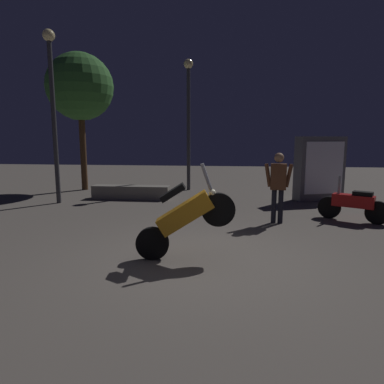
% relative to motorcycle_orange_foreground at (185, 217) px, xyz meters
% --- Properties ---
extents(ground_plane, '(40.00, 40.00, 0.00)m').
position_rel_motorcycle_orange_foreground_xyz_m(ground_plane, '(0.33, 0.06, -0.74)').
color(ground_plane, '#605951').
extents(motorcycle_orange_foreground, '(1.66, 0.40, 1.63)m').
position_rel_motorcycle_orange_foreground_xyz_m(motorcycle_orange_foreground, '(0.00, 0.00, 0.00)').
color(motorcycle_orange_foreground, black).
rests_on(motorcycle_orange_foreground, ground_plane).
extents(motorcycle_red_parked_left, '(1.50, 0.89, 1.11)m').
position_rel_motorcycle_orange_foreground_xyz_m(motorcycle_red_parked_left, '(3.76, 3.15, -0.31)').
color(motorcycle_red_parked_left, black).
rests_on(motorcycle_red_parked_left, ground_plane).
extents(person_rider_beside, '(0.67, 0.27, 1.70)m').
position_rel_motorcycle_orange_foreground_xyz_m(person_rider_beside, '(1.87, 2.73, 0.27)').
color(person_rider_beside, black).
rests_on(person_rider_beside, ground_plane).
extents(streetlamp_near, '(0.36, 0.36, 5.24)m').
position_rel_motorcycle_orange_foreground_xyz_m(streetlamp_near, '(-4.69, 4.60, 2.56)').
color(streetlamp_near, '#38383D').
rests_on(streetlamp_near, ground_plane).
extents(streetlamp_far, '(0.36, 0.36, 5.02)m').
position_rel_motorcycle_orange_foreground_xyz_m(streetlamp_far, '(-0.93, 7.86, 2.44)').
color(streetlamp_far, '#38383D').
rests_on(streetlamp_far, ground_plane).
extents(tree_left_bg, '(2.55, 2.55, 5.29)m').
position_rel_motorcycle_orange_foreground_xyz_m(tree_left_bg, '(-5.09, 7.43, 3.24)').
color(tree_left_bg, '#4C331E').
rests_on(tree_left_bg, ground_plane).
extents(kiosk_billboard, '(1.68, 1.00, 2.10)m').
position_rel_motorcycle_orange_foreground_xyz_m(kiosk_billboard, '(3.65, 6.05, 0.31)').
color(kiosk_billboard, '#595960').
rests_on(kiosk_billboard, ground_plane).
extents(planter_wall_low, '(2.63, 0.50, 0.45)m').
position_rel_motorcycle_orange_foreground_xyz_m(planter_wall_low, '(-2.62, 5.60, -0.52)').
color(planter_wall_low, gray).
rests_on(planter_wall_low, ground_plane).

